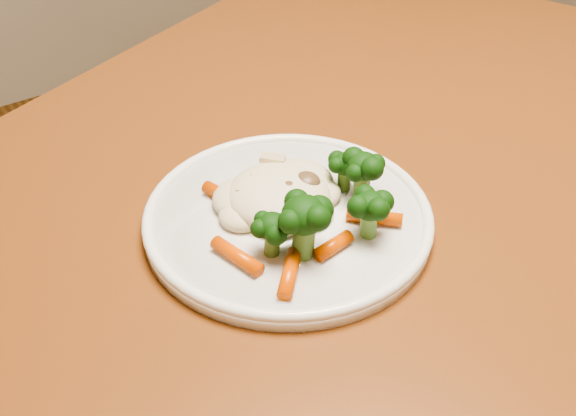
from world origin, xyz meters
name	(u,v)px	position (x,y,z in m)	size (l,w,h in m)	color
dining_table	(334,276)	(-0.35, -0.23, 0.64)	(1.31, 1.11, 0.75)	brown
plate	(288,220)	(-0.41, -0.25, 0.76)	(0.25, 0.25, 0.01)	white
meal	(302,199)	(-0.41, -0.26, 0.78)	(0.17, 0.16, 0.05)	beige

